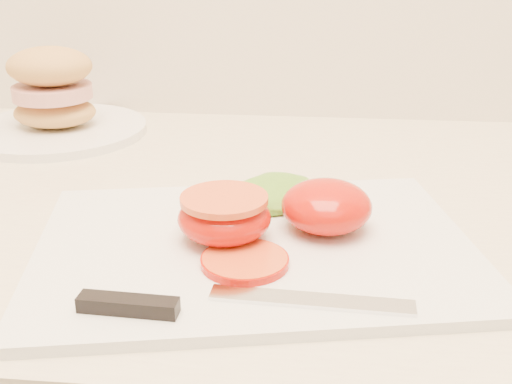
# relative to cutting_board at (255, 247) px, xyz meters

# --- Properties ---
(cutting_board) EXTENTS (0.44, 0.36, 0.01)m
(cutting_board) POSITION_rel_cutting_board_xyz_m (0.00, 0.00, 0.00)
(cutting_board) COLOR silver
(cutting_board) RESTS_ON counter
(tomato_half_dome) EXTENTS (0.09, 0.09, 0.05)m
(tomato_half_dome) POSITION_rel_cutting_board_xyz_m (0.06, 0.03, 0.03)
(tomato_half_dome) COLOR red
(tomato_half_dome) RESTS_ON cutting_board
(tomato_half_cut) EXTENTS (0.09, 0.09, 0.04)m
(tomato_half_cut) POSITION_rel_cutting_board_xyz_m (-0.03, 0.00, 0.03)
(tomato_half_cut) COLOR red
(tomato_half_cut) RESTS_ON cutting_board
(tomato_slice_0) EXTENTS (0.07, 0.07, 0.01)m
(tomato_slice_0) POSITION_rel_cutting_board_xyz_m (-0.00, -0.04, 0.01)
(tomato_slice_0) COLOR orange
(tomato_slice_0) RESTS_ON cutting_board
(lettuce_leaf_0) EXTENTS (0.12, 0.12, 0.02)m
(lettuce_leaf_0) POSITION_rel_cutting_board_xyz_m (0.01, 0.09, 0.02)
(lettuce_leaf_0) COLOR #6AA52B
(lettuce_leaf_0) RESTS_ON cutting_board
(knife) EXTENTS (0.25, 0.05, 0.01)m
(knife) POSITION_rel_cutting_board_xyz_m (-0.03, -0.11, 0.01)
(knife) COLOR silver
(knife) RESTS_ON cutting_board
(sandwich_plate) EXTENTS (0.25, 0.25, 0.12)m
(sandwich_plate) POSITION_rel_cutting_board_xyz_m (-0.32, 0.33, 0.04)
(sandwich_plate) COLOR white
(sandwich_plate) RESTS_ON counter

